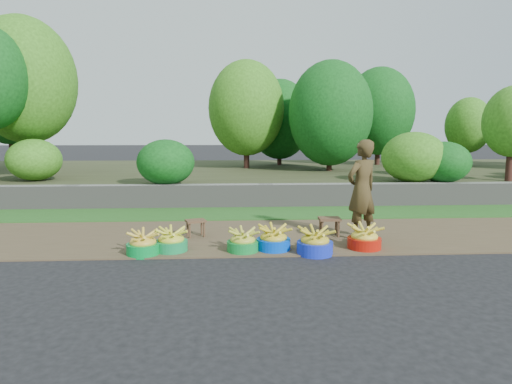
{
  "coord_description": "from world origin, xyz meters",
  "views": [
    {
      "loc": [
        -0.78,
        -5.78,
        1.72
      ],
      "look_at": [
        -0.38,
        1.3,
        0.75
      ],
      "focal_mm": 30.0,
      "sensor_mm": 36.0,
      "label": 1
    }
  ],
  "objects": [
    {
      "name": "stool_left",
      "position": [
        -1.39,
        1.23,
        0.24
      ],
      "size": [
        0.38,
        0.33,
        0.28
      ],
      "rotation": [
        0.0,
        0.0,
        0.32
      ],
      "color": "#4E3623",
      "rests_on": "dirt_shoulder"
    },
    {
      "name": "basin_f",
      "position": [
        1.19,
        0.35,
        0.17
      ],
      "size": [
        0.5,
        0.5,
        0.37
      ],
      "color": "#AE1408",
      "rests_on": "ground"
    },
    {
      "name": "basin_c",
      "position": [
        -0.63,
        0.3,
        0.15
      ],
      "size": [
        0.46,
        0.46,
        0.34
      ],
      "color": "#108030",
      "rests_on": "ground"
    },
    {
      "name": "dirt_shoulder",
      "position": [
        0.0,
        1.25,
        0.01
      ],
      "size": [
        80.0,
        2.5,
        0.02
      ],
      "primitive_type": "cube",
      "color": "#4C3E2A",
      "rests_on": "ground"
    },
    {
      "name": "stool_right",
      "position": [
        0.84,
        1.14,
        0.27
      ],
      "size": [
        0.36,
        0.28,
        0.31
      ],
      "rotation": [
        0.0,
        0.0,
        -0.03
      ],
      "color": "#4E3623",
      "rests_on": "dirt_shoulder"
    },
    {
      "name": "earth_bank",
      "position": [
        0.0,
        9.0,
        0.25
      ],
      "size": [
        80.0,
        10.0,
        0.5
      ],
      "primitive_type": "cube",
      "color": "#33381F",
      "rests_on": "ground"
    },
    {
      "name": "basin_b",
      "position": [
        -1.68,
        0.37,
        0.16
      ],
      "size": [
        0.47,
        0.47,
        0.35
      ],
      "color": "#118142",
      "rests_on": "ground"
    },
    {
      "name": "retaining_wall",
      "position": [
        0.0,
        4.1,
        0.28
      ],
      "size": [
        80.0,
        0.35,
        0.55
      ],
      "primitive_type": "cube",
      "color": "slate",
      "rests_on": "ground"
    },
    {
      "name": "basin_e",
      "position": [
        0.4,
        0.13,
        0.17
      ],
      "size": [
        0.51,
        0.51,
        0.38
      ],
      "color": "#152AC8",
      "rests_on": "ground"
    },
    {
      "name": "basin_d",
      "position": [
        -0.18,
        0.36,
        0.17
      ],
      "size": [
        0.5,
        0.5,
        0.37
      ],
      "color": "#0042DA",
      "rests_on": "ground"
    },
    {
      "name": "vegetation",
      "position": [
        0.15,
        7.74,
        2.53
      ],
      "size": [
        32.16,
        8.8,
        4.42
      ],
      "color": "#331A15",
      "rests_on": "earth_bank"
    },
    {
      "name": "grass_verge",
      "position": [
        0.0,
        3.25,
        0.02
      ],
      "size": [
        80.0,
        1.5,
        0.04
      ],
      "primitive_type": "cube",
      "color": "#265B1E",
      "rests_on": "ground"
    },
    {
      "name": "basin_a",
      "position": [
        -2.05,
        0.23,
        0.16
      ],
      "size": [
        0.47,
        0.47,
        0.35
      ],
      "color": "#018932",
      "rests_on": "ground"
    },
    {
      "name": "ground_plane",
      "position": [
        0.0,
        0.0,
        0.0
      ],
      "size": [
        120.0,
        120.0,
        0.0
      ],
      "primitive_type": "plane",
      "color": "black",
      "rests_on": "ground"
    },
    {
      "name": "vendor_woman",
      "position": [
        1.31,
        0.95,
        0.82
      ],
      "size": [
        0.7,
        0.62,
        1.61
      ],
      "primitive_type": "imported",
      "rotation": [
        0.0,
        0.0,
        3.64
      ],
      "color": "black",
      "rests_on": "dirt_shoulder"
    }
  ]
}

